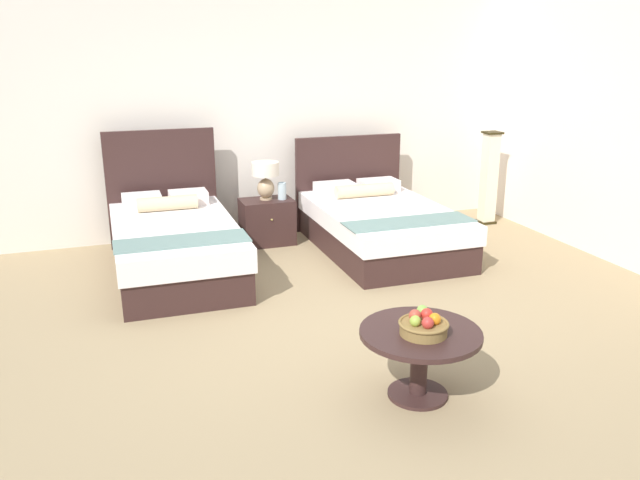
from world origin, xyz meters
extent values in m
cube|color=#9B845F|center=(0.00, 0.00, -0.01)|extent=(10.27, 9.36, 0.02)
cube|color=silver|center=(0.00, 2.88, 1.42)|extent=(10.27, 0.12, 2.84)
cube|color=silver|center=(3.34, 0.40, 1.42)|extent=(0.12, 4.96, 2.84)
cube|color=#34201E|center=(-1.13, 1.52, 0.16)|extent=(1.16, 2.09, 0.31)
cube|color=white|center=(-1.13, 1.52, 0.43)|extent=(1.20, 2.13, 0.23)
cube|color=#34201E|center=(-1.12, 2.59, 0.66)|extent=(1.22, 0.07, 1.32)
cube|color=white|center=(-1.37, 2.31, 0.61)|extent=(0.41, 0.30, 0.14)
cube|color=white|center=(-0.87, 2.30, 0.61)|extent=(0.41, 0.30, 0.14)
cylinder|color=beige|center=(-1.13, 2.06, 0.61)|extent=(0.63, 0.16, 0.15)
cube|color=slate|center=(-1.14, 0.89, 0.54)|extent=(1.20, 0.43, 0.01)
cube|color=#34201E|center=(1.13, 1.52, 0.15)|extent=(1.30, 2.07, 0.31)
cube|color=white|center=(1.13, 1.52, 0.41)|extent=(1.34, 2.11, 0.20)
cube|color=#34201E|center=(1.14, 2.58, 0.58)|extent=(1.36, 0.08, 1.15)
cube|color=white|center=(0.86, 2.29, 0.58)|extent=(0.46, 0.31, 0.14)
cube|color=white|center=(1.42, 2.29, 0.58)|extent=(0.46, 0.31, 0.14)
cylinder|color=beige|center=(1.14, 2.05, 0.58)|extent=(0.71, 0.16, 0.15)
cube|color=slate|center=(1.13, 0.88, 0.51)|extent=(1.35, 0.42, 0.01)
cube|color=#34201E|center=(0.00, 2.24, 0.26)|extent=(0.59, 0.40, 0.52)
sphere|color=tan|center=(0.00, 2.02, 0.34)|extent=(0.02, 0.02, 0.02)
cylinder|color=tan|center=(0.00, 2.26, 0.53)|extent=(0.14, 0.14, 0.02)
ellipsoid|color=tan|center=(0.00, 2.26, 0.65)|extent=(0.20, 0.20, 0.22)
cylinder|color=#99844C|center=(0.00, 2.26, 0.78)|extent=(0.02, 0.02, 0.04)
cylinder|color=beige|center=(0.00, 2.26, 0.88)|extent=(0.31, 0.31, 0.15)
cylinder|color=#AFC4CD|center=(0.17, 2.20, 0.61)|extent=(0.10, 0.10, 0.18)
torus|color=#AFC4CD|center=(0.17, 2.20, 0.71)|extent=(0.10, 0.10, 0.01)
cylinder|color=#34201E|center=(0.07, -1.36, 0.01)|extent=(0.40, 0.40, 0.02)
cylinder|color=#34201E|center=(0.07, -1.36, 0.22)|extent=(0.11, 0.11, 0.44)
cylinder|color=#34201E|center=(0.07, -1.36, 0.46)|extent=(0.79, 0.79, 0.04)
cylinder|color=olive|center=(0.06, -1.41, 0.51)|extent=(0.30, 0.30, 0.08)
torus|color=olive|center=(0.06, -1.41, 0.55)|extent=(0.32, 0.32, 0.02)
sphere|color=red|center=(0.11, -1.36, 0.58)|extent=(0.08, 0.08, 0.08)
sphere|color=#AE4131|center=(0.03, -1.35, 0.58)|extent=(0.08, 0.08, 0.08)
sphere|color=#91AB3D|center=(-0.01, -1.42, 0.58)|extent=(0.07, 0.07, 0.07)
sphere|color=#B0302A|center=(0.05, -1.48, 0.58)|extent=(0.08, 0.08, 0.08)
sphere|color=orange|center=(0.12, -1.44, 0.58)|extent=(0.08, 0.08, 0.08)
sphere|color=#80B145|center=(0.19, -1.16, 0.51)|extent=(0.08, 0.08, 0.08)
cube|color=black|center=(2.90, 2.15, 0.01)|extent=(0.20, 0.20, 0.03)
cube|color=beige|center=(2.90, 2.15, 0.59)|extent=(0.16, 0.16, 1.12)
cube|color=black|center=(2.90, 2.15, 1.17)|extent=(0.20, 0.20, 0.02)
camera|label=1|loc=(-1.80, -4.71, 2.27)|focal=36.11mm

